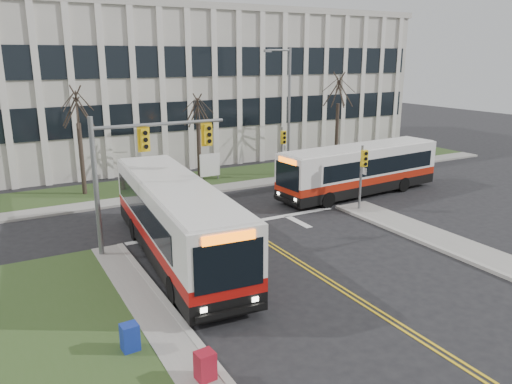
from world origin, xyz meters
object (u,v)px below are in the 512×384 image
(bus_cross, at_px, (360,171))
(newspaper_box_red, at_px, (205,368))
(directory_sign, at_px, (210,165))
(streetlight, at_px, (287,106))
(bus_main, at_px, (176,222))
(newspaper_box_blue, at_px, (130,339))

(bus_cross, relative_size, newspaper_box_red, 12.15)
(directory_sign, bearing_deg, streetlight, -13.23)
(bus_main, bearing_deg, directory_sign, 64.97)
(directory_sign, height_order, bus_cross, bus_cross)
(directory_sign, distance_m, newspaper_box_blue, 21.22)
(bus_cross, bearing_deg, bus_main, -77.11)
(streetlight, distance_m, bus_main, 16.85)
(streetlight, xyz_separation_m, directory_sign, (-5.53, 1.30, -4.02))
(directory_sign, distance_m, newspaper_box_red, 22.72)
(bus_main, height_order, bus_cross, bus_main)
(bus_cross, distance_m, newspaper_box_blue, 20.65)
(bus_main, distance_m, newspaper_box_blue, 7.37)
(newspaper_box_blue, distance_m, newspaper_box_red, 2.78)
(newspaper_box_blue, bearing_deg, streetlight, 43.15)
(streetlight, xyz_separation_m, bus_main, (-12.44, -10.81, -3.51))
(directory_sign, xyz_separation_m, newspaper_box_blue, (-10.69, -18.32, -0.70))
(bus_main, bearing_deg, newspaper_box_red, -100.80)
(directory_sign, bearing_deg, bus_main, -119.72)
(streetlight, height_order, newspaper_box_blue, streetlight)
(directory_sign, relative_size, newspaper_box_blue, 2.11)
(streetlight, bearing_deg, bus_main, -139.02)
(streetlight, height_order, bus_main, streetlight)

